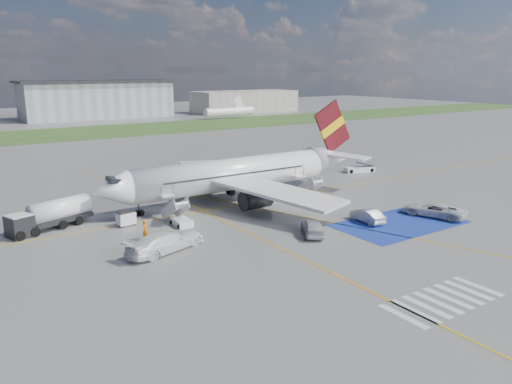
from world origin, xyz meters
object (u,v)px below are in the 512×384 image
Objects in this scene: belt_loader at (360,169)px; van_white_a at (434,208)px; car_silver_b at (367,216)px; van_white_b at (166,238)px; fuel_tanker at (51,217)px; airliner at (241,173)px; car_silver_a at (313,227)px; gpu_cart at (126,219)px.

van_white_a reaches higher than belt_loader.
car_silver_b is 21.90m from van_white_b.
fuel_tanker is 1.47× the size of van_white_b.
van_white_a is (13.73, -18.31, -2.41)m from airliner.
van_white_b is (-13.90, 3.85, 0.38)m from car_silver_a.
airliner is 6.06× the size of van_white_b.
gpu_cart is at bearing -14.97° from van_white_b.
van_white_a is (7.65, -2.63, 0.27)m from car_silver_b.
airliner is 22.67m from fuel_tanker.
fuel_tanker is at bearing 12.20° from van_white_b.
gpu_cart is (6.73, -3.21, -0.56)m from fuel_tanker.
car_silver_b is (-19.04, -19.96, 0.32)m from belt_loader.
van_white_b is (-21.56, 3.84, 0.47)m from car_silver_b.
van_white_a reaches higher than car_silver_a.
belt_loader is (47.68, 3.51, -0.85)m from fuel_tanker.
fuel_tanker reaches higher than car_silver_b.
airliner reaches higher than belt_loader.
belt_loader is at bearing -111.40° from car_silver_a.
airliner is 16.25m from gpu_cart.
airliner reaches higher than van_white_a.
car_silver_a is (-1.58, -15.69, -2.58)m from airliner.
gpu_cart is 0.36× the size of belt_loader.
van_white_b is (7.08, -12.60, -0.05)m from fuel_tanker.
belt_loader is at bearing 9.66° from airliner.
airliner is 23.01m from van_white_a.
airliner is 8.48× the size of car_silver_b.
car_silver_a is at bearing -126.22° from belt_loader.
fuel_tanker is 26.66m from car_silver_a.
car_silver_b is at bearing -148.11° from car_silver_a.
van_white_b is at bearing -142.60° from airliner.
van_white_a reaches higher than gpu_cart.
van_white_b reaches higher than van_white_a.
gpu_cart is 33.55m from van_white_a.
fuel_tanker is 33.03m from car_silver_b.
car_silver_a is at bearing -56.70° from fuel_tanker.
fuel_tanker reaches higher than gpu_cart.
fuel_tanker is at bearing -46.14° from van_white_a.
van_white_a is 0.86× the size of van_white_b.
airliner is 17.03m from car_silver_b.
car_silver_a is at bearing -28.11° from van_white_a.
fuel_tanker is 47.82m from belt_loader.
car_silver_a is at bearing -51.75° from gpu_cart.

